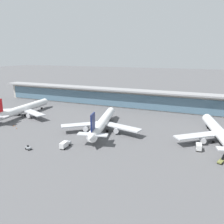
% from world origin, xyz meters
% --- Properties ---
extents(ground_plane, '(1200.00, 1200.00, 0.00)m').
position_xyz_m(ground_plane, '(0.00, 0.00, 0.00)').
color(ground_plane, '#515154').
extents(airliner_left_stand, '(46.28, 60.29, 16.05)m').
position_xyz_m(airliner_left_stand, '(-65.99, 13.22, 5.05)').
color(airliner_left_stand, white).
rests_on(airliner_left_stand, ground).
extents(airliner_centre_stand, '(45.32, 59.79, 16.05)m').
position_xyz_m(airliner_centre_stand, '(0.63, 5.56, 5.05)').
color(airliner_centre_stand, white).
rests_on(airliner_centre_stand, ground).
extents(airliner_right_stand, '(45.21, 59.71, 16.05)m').
position_xyz_m(airliner_right_stand, '(62.30, 11.96, 5.05)').
color(airliner_right_stand, white).
rests_on(airliner_right_stand, ground).
extents(service_truck_near_nose_grey, '(2.73, 7.42, 3.10)m').
position_xyz_m(service_truck_near_nose_grey, '(-5.98, -23.32, 1.69)').
color(service_truck_near_nose_grey, gray).
rests_on(service_truck_near_nose_grey, ground).
extents(service_truck_under_wing_olive, '(3.75, 6.83, 2.70)m').
position_xyz_m(service_truck_under_wing_olive, '(62.30, -11.43, 0.81)').
color(service_truck_under_wing_olive, olive).
rests_on(service_truck_under_wing_olive, ground).
extents(service_truck_mid_apron_white, '(2.83, 7.44, 3.10)m').
position_xyz_m(service_truck_mid_apron_white, '(53.19, -1.44, 1.69)').
color(service_truck_mid_apron_white, silver).
rests_on(service_truck_mid_apron_white, ground).
extents(service_truck_by_tail_grey, '(3.21, 2.39, 2.05)m').
position_xyz_m(service_truck_by_tail_grey, '(-20.58, -31.71, 0.87)').
color(service_truck_by_tail_grey, gray).
rests_on(service_truck_by_tail_grey, ground).
extents(terminal_building, '(255.08, 12.80, 15.20)m').
position_xyz_m(terminal_building, '(0.00, 66.68, 7.87)').
color(terminal_building, '#B2ADA3').
rests_on(terminal_building, ground).
extents(safety_cone_alpha, '(0.62, 0.62, 0.70)m').
position_xyz_m(safety_cone_alpha, '(-53.25, -7.34, 0.32)').
color(safety_cone_alpha, orange).
rests_on(safety_cone_alpha, ground).
extents(safety_cone_delta, '(0.62, 0.62, 0.70)m').
position_xyz_m(safety_cone_delta, '(-48.63, -10.79, 0.32)').
color(safety_cone_delta, orange).
rests_on(safety_cone_delta, ground).
extents(safety_cone_echo, '(0.62, 0.62, 0.70)m').
position_xyz_m(safety_cone_echo, '(-53.83, -8.15, 0.32)').
color(safety_cone_echo, orange).
rests_on(safety_cone_echo, ground).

